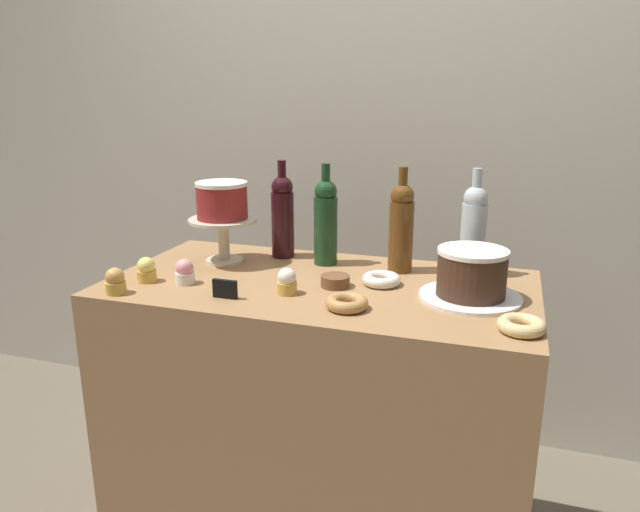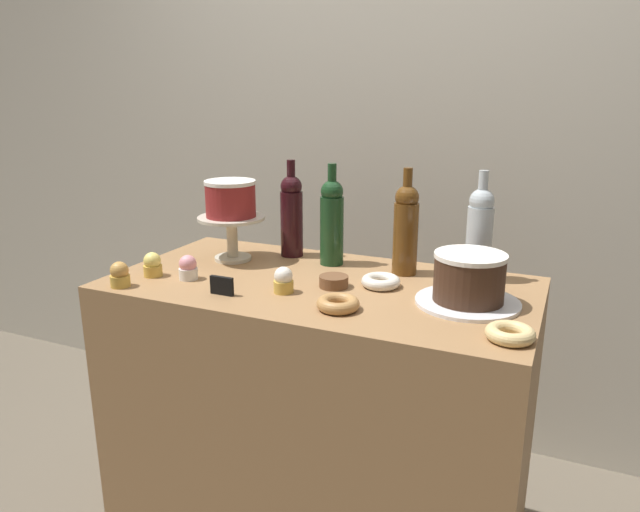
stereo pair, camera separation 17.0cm
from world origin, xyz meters
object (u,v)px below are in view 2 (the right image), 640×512
at_px(chocolate_round_cake, 469,277).
at_px(cupcake_vanilla, 283,281).
at_px(wine_bottle_dark_red, 292,214).
at_px(price_sign_chalkboard, 222,286).
at_px(donut_maple, 338,304).
at_px(wine_bottle_clear, 479,232).
at_px(wine_bottle_green, 332,220).
at_px(donut_sugar, 381,281).
at_px(cupcake_lemon, 153,265).
at_px(cake_stand_pedestal, 232,231).
at_px(wine_bottle_amber, 406,228).
at_px(cupcake_caramel, 120,275).
at_px(donut_glazed, 510,333).
at_px(cookie_stack, 334,281).
at_px(cupcake_strawberry, 188,268).
at_px(white_layer_cake, 231,199).

height_order(chocolate_round_cake, cupcake_vanilla, chocolate_round_cake).
distance_m(wine_bottle_dark_red, price_sign_chalkboard, 0.45).
height_order(wine_bottle_dark_red, donut_maple, wine_bottle_dark_red).
bearing_deg(donut_maple, wine_bottle_clear, 54.68).
relative_size(cupcake_vanilla, donut_maple, 0.66).
relative_size(wine_bottle_green, wine_bottle_clear, 1.00).
relative_size(donut_sugar, price_sign_chalkboard, 1.60).
height_order(wine_bottle_dark_red, cupcake_lemon, wine_bottle_dark_red).
height_order(cupcake_vanilla, price_sign_chalkboard, cupcake_vanilla).
distance_m(cake_stand_pedestal, donut_sugar, 0.55).
xyz_separation_m(wine_bottle_amber, cupcake_lemon, (-0.69, -0.34, -0.11)).
relative_size(wine_bottle_dark_red, cupcake_caramel, 4.38).
xyz_separation_m(cupcake_caramel, price_sign_chalkboard, (0.31, 0.06, -0.01)).
distance_m(cupcake_vanilla, donut_glazed, 0.62).
xyz_separation_m(chocolate_round_cake, price_sign_chalkboard, (-0.63, -0.20, -0.05)).
bearing_deg(wine_bottle_green, wine_bottle_dark_red, 167.18).
relative_size(donut_maple, cookie_stack, 1.33).
bearing_deg(cake_stand_pedestal, wine_bottle_clear, 8.43).
distance_m(wine_bottle_amber, donut_sugar, 0.20).
bearing_deg(donut_sugar, wine_bottle_green, 144.61).
xyz_separation_m(wine_bottle_clear, cookie_stack, (-0.36, -0.24, -0.13)).
bearing_deg(wine_bottle_amber, donut_glazed, -47.18).
distance_m(donut_maple, donut_sugar, 0.22).
height_order(cake_stand_pedestal, wine_bottle_clear, wine_bottle_clear).
bearing_deg(wine_bottle_clear, cupcake_strawberry, -156.19).
relative_size(wine_bottle_amber, donut_maple, 2.91).
xyz_separation_m(cake_stand_pedestal, cupcake_caramel, (-0.15, -0.37, -0.06)).
bearing_deg(cupcake_vanilla, wine_bottle_amber, 49.95).
relative_size(chocolate_round_cake, donut_sugar, 1.68).
xyz_separation_m(cupcake_strawberry, cookie_stack, (0.42, 0.11, -0.02)).
xyz_separation_m(chocolate_round_cake, donut_sugar, (-0.25, 0.04, -0.06)).
distance_m(wine_bottle_green, cookie_stack, 0.27).
relative_size(wine_bottle_green, cupcake_vanilla, 4.38).
bearing_deg(donut_maple, cake_stand_pedestal, 150.16).
bearing_deg(white_layer_cake, chocolate_round_cake, -7.64).
distance_m(cupcake_vanilla, donut_sugar, 0.28).
relative_size(wine_bottle_green, donut_sugar, 2.91).
bearing_deg(donut_glazed, wine_bottle_green, 146.98).
relative_size(wine_bottle_dark_red, donut_maple, 2.91).
relative_size(white_layer_cake, chocolate_round_cake, 0.88).
distance_m(wine_bottle_dark_red, cupcake_lemon, 0.48).
bearing_deg(price_sign_chalkboard, chocolate_round_cake, 17.69).
bearing_deg(cupcake_caramel, cupcake_strawberry, 44.71).
distance_m(cupcake_caramel, donut_maple, 0.65).
bearing_deg(wine_bottle_clear, cupcake_vanilla, -144.43).
bearing_deg(donut_sugar, cupcake_vanilla, -146.03).
height_order(wine_bottle_green, donut_maple, wine_bottle_green).
bearing_deg(wine_bottle_amber, cupcake_vanilla, -130.05).
distance_m(white_layer_cake, donut_sugar, 0.57).
relative_size(wine_bottle_amber, cupcake_lemon, 4.38).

